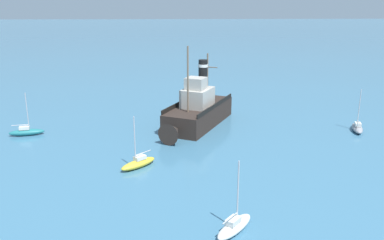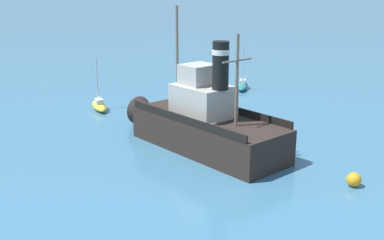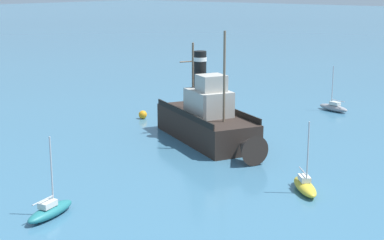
{
  "view_description": "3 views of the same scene",
  "coord_description": "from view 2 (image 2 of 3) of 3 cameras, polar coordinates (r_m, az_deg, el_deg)",
  "views": [
    {
      "loc": [
        3.72,
        47.66,
        14.64
      ],
      "look_at": [
        1.77,
        3.69,
        1.69
      ],
      "focal_mm": 38.0,
      "sensor_mm": 36.0,
      "label": 1
    },
    {
      "loc": [
        -29.47,
        -11.53,
        11.66
      ],
      "look_at": [
        1.85,
        1.51,
        1.71
      ],
      "focal_mm": 45.0,
      "sensor_mm": 36.0,
      "label": 2
    },
    {
      "loc": [
        40.89,
        30.4,
        13.7
      ],
      "look_at": [
        1.94,
        -0.76,
        1.97
      ],
      "focal_mm": 55.0,
      "sensor_mm": 36.0,
      "label": 3
    }
  ],
  "objects": [
    {
      "name": "sailboat_teal",
      "position": [
        53.3,
        6.01,
        4.09
      ],
      "size": [
        3.95,
        1.87,
        4.9
      ],
      "color": "#23757A",
      "rests_on": "ground"
    },
    {
      "name": "ground_plane",
      "position": [
        33.72,
        1.16,
        -3.89
      ],
      "size": [
        600.0,
        600.0,
        0.0
      ],
      "primitive_type": "plane",
      "color": "teal"
    },
    {
      "name": "mooring_buoy",
      "position": [
        29.8,
        18.64,
        -6.71
      ],
      "size": [
        0.86,
        0.86,
        0.86
      ],
      "primitive_type": "sphere",
      "color": "orange",
      "rests_on": "ground"
    },
    {
      "name": "sailboat_yellow",
      "position": [
        45.46,
        -10.96,
        1.74
      ],
      "size": [
        3.49,
        3.44,
        4.9
      ],
      "color": "gold",
      "rests_on": "ground"
    },
    {
      "name": "old_tugboat",
      "position": [
        34.19,
        1.16,
        -0.37
      ],
      "size": [
        9.38,
        14.41,
        9.9
      ],
      "color": "#2D231E",
      "rests_on": "ground"
    }
  ]
}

